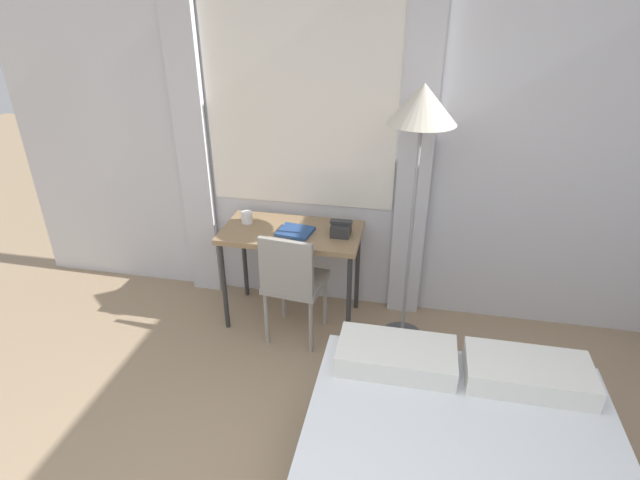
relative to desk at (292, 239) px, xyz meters
The scene contains 7 objects.
wall_back_with_window 0.84m from the desk, 41.52° to the left, with size 5.65×0.13×2.70m.
desk is the anchor object (origin of this frame).
desk_chair 0.32m from the desk, 75.57° to the right, with size 0.44×0.44×0.88m.
standing_lamp 1.26m from the desk, ahead, with size 0.42×0.42×1.85m.
telephone 0.39m from the desk, ahead, with size 0.16×0.16×0.11m.
book 0.11m from the desk, 46.52° to the right, with size 0.27×0.24×0.02m.
mug 0.38m from the desk, behind, with size 0.08×0.08×0.09m.
Camera 1 is at (0.41, -0.83, 2.36)m, focal length 28.00 mm.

